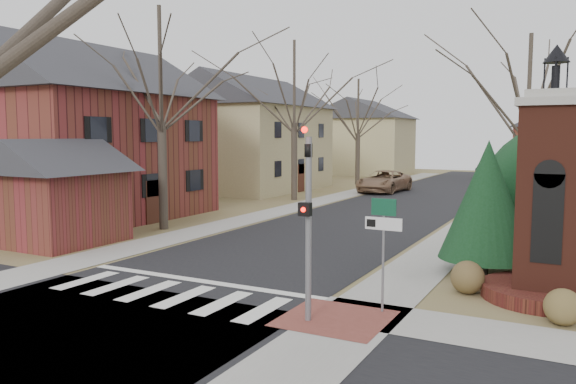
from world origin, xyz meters
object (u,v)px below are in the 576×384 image
Objects in this scene: sign_post at (383,232)px; distant_car at (489,171)px; traffic_signal_pole at (308,209)px; brick_gate_monument at (549,217)px; pickup_truck at (384,181)px.

distant_car is (-3.99, 45.44, -1.20)m from sign_post.
brick_gate_monument is (4.70, 4.42, -0.42)m from traffic_signal_pole.
sign_post is 0.47× the size of pickup_truck.
pickup_truck is at bearing 79.15° from distant_car.
pickup_truck is (-8.99, 27.76, -1.14)m from sign_post.
traffic_signal_pole is 2.02m from sign_post.
traffic_signal_pole is 46.97m from distant_car.
brick_gate_monument reaches higher than pickup_truck.
brick_gate_monument is (3.41, 3.01, 0.22)m from sign_post.
brick_gate_monument reaches higher than sign_post.
traffic_signal_pole reaches higher than sign_post.
sign_post reaches higher than distant_car.
sign_post is at bearing 99.96° from distant_car.
brick_gate_monument is 1.42× the size of distant_car.
sign_post is at bearing 47.57° from traffic_signal_pole.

